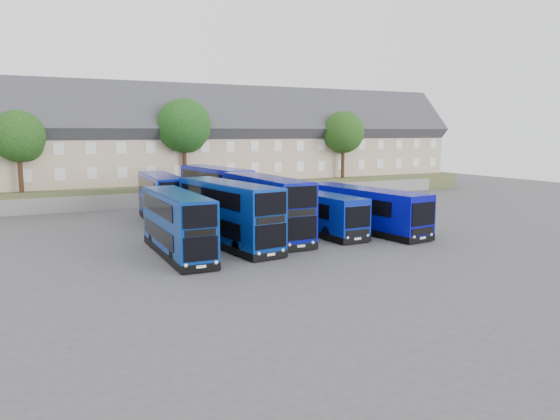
{
  "coord_description": "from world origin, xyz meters",
  "views": [
    {
      "loc": [
        -15.84,
        -31.25,
        7.66
      ],
      "look_at": [
        1.59,
        2.43,
        2.2
      ],
      "focal_mm": 35.0,
      "sensor_mm": 36.0,
      "label": 1
    }
  ],
  "objects_px": {
    "coach_east_a": "(314,212)",
    "dd_front_mid": "(228,215)",
    "dd_front_left": "(177,225)",
    "tree_east": "(344,134)",
    "tree_mid": "(185,128)",
    "tree_west": "(20,138)",
    "tree_far": "(352,131)"
  },
  "relations": [
    {
      "from": "coach_east_a",
      "to": "dd_front_mid",
      "type": "bearing_deg",
      "value": -168.34
    },
    {
      "from": "dd_front_left",
      "to": "coach_east_a",
      "type": "height_order",
      "value": "dd_front_left"
    },
    {
      "from": "tree_east",
      "to": "tree_mid",
      "type": "bearing_deg",
      "value": 178.57
    },
    {
      "from": "tree_west",
      "to": "tree_far",
      "type": "bearing_deg",
      "value": 9.46
    },
    {
      "from": "dd_front_left",
      "to": "tree_east",
      "type": "distance_m",
      "value": 37.47
    },
    {
      "from": "dd_front_mid",
      "to": "tree_mid",
      "type": "xyz_separation_m",
      "value": [
        4.4,
        23.04,
        5.97
      ]
    },
    {
      "from": "tree_mid",
      "to": "dd_front_left",
      "type": "bearing_deg",
      "value": -108.88
    },
    {
      "from": "dd_front_mid",
      "to": "tree_mid",
      "type": "distance_m",
      "value": 24.21
    },
    {
      "from": "dd_front_mid",
      "to": "tree_west",
      "type": "xyz_separation_m",
      "value": [
        -11.6,
        22.54,
        4.95
      ]
    },
    {
      "from": "tree_west",
      "to": "tree_east",
      "type": "relative_size",
      "value": 0.94
    },
    {
      "from": "dd_front_left",
      "to": "tree_west",
      "type": "distance_m",
      "value": 25.61
    },
    {
      "from": "tree_west",
      "to": "tree_east",
      "type": "bearing_deg",
      "value": 0.0
    },
    {
      "from": "tree_west",
      "to": "tree_far",
      "type": "relative_size",
      "value": 0.88
    },
    {
      "from": "coach_east_a",
      "to": "tree_east",
      "type": "relative_size",
      "value": 1.39
    },
    {
      "from": "dd_front_mid",
      "to": "coach_east_a",
      "type": "distance_m",
      "value": 8.04
    },
    {
      "from": "dd_front_left",
      "to": "dd_front_mid",
      "type": "xyz_separation_m",
      "value": [
        3.95,
        1.35,
        0.18
      ]
    },
    {
      "from": "dd_front_left",
      "to": "tree_east",
      "type": "height_order",
      "value": "tree_east"
    },
    {
      "from": "coach_east_a",
      "to": "tree_mid",
      "type": "distance_m",
      "value": 22.43
    },
    {
      "from": "tree_mid",
      "to": "tree_far",
      "type": "distance_m",
      "value": 26.8
    },
    {
      "from": "dd_front_left",
      "to": "tree_mid",
      "type": "height_order",
      "value": "tree_mid"
    },
    {
      "from": "tree_mid",
      "to": "dd_front_mid",
      "type": "bearing_deg",
      "value": -100.8
    },
    {
      "from": "dd_front_left",
      "to": "dd_front_mid",
      "type": "bearing_deg",
      "value": 21.1
    },
    {
      "from": "coach_east_a",
      "to": "tree_east",
      "type": "xyz_separation_m",
      "value": [
        16.6,
        20.68,
        5.88
      ]
    },
    {
      "from": "tree_east",
      "to": "dd_front_mid",
      "type": "bearing_deg",
      "value": -137.26
    },
    {
      "from": "dd_front_mid",
      "to": "coach_east_a",
      "type": "height_order",
      "value": "dd_front_mid"
    },
    {
      "from": "coach_east_a",
      "to": "tree_west",
      "type": "height_order",
      "value": "tree_west"
    },
    {
      "from": "dd_front_mid",
      "to": "tree_east",
      "type": "height_order",
      "value": "tree_east"
    },
    {
      "from": "dd_front_left",
      "to": "tree_west",
      "type": "xyz_separation_m",
      "value": [
        -7.66,
        23.89,
        5.14
      ]
    },
    {
      "from": "tree_mid",
      "to": "tree_far",
      "type": "relative_size",
      "value": 1.06
    },
    {
      "from": "dd_front_mid",
      "to": "coach_east_a",
      "type": "bearing_deg",
      "value": 7.45
    },
    {
      "from": "coach_east_a",
      "to": "tree_mid",
      "type": "relative_size",
      "value": 1.23
    },
    {
      "from": "coach_east_a",
      "to": "tree_west",
      "type": "relative_size",
      "value": 1.48
    }
  ]
}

